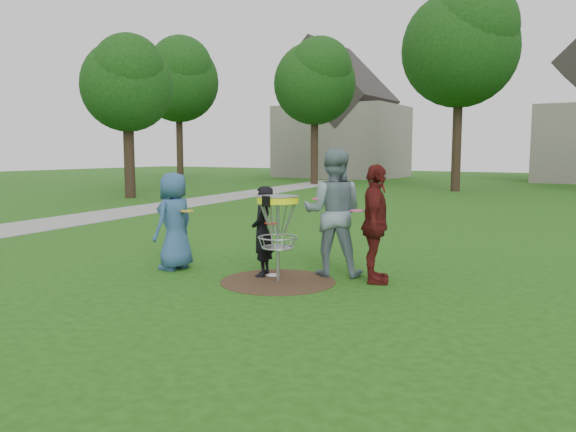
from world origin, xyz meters
The scene contains 11 objects.
ground centered at (0.00, 0.00, 0.00)m, with size 100.00×100.00×0.00m, color #19470F.
dirt_patch centered at (0.00, 0.00, 0.00)m, with size 1.80×1.80×0.01m, color #47331E.
concrete_path centered at (-10.00, 8.00, 0.01)m, with size 2.20×40.00×0.02m, color #9E9E99.
player_blue centered at (-2.02, -0.13, 0.83)m, with size 0.81×0.53×1.67m, color #2E527F.
player_black centered at (-0.43, 0.21, 0.73)m, with size 0.53×0.35×1.47m, color black.
player_grey centered at (0.51, 0.88, 1.03)m, with size 1.00×0.78×2.07m, color slate.
player_maroon centered at (1.30, 0.72, 0.91)m, with size 1.07×0.45×1.83m, color #531513.
disc_on_grass centered at (-0.29, 0.30, 0.01)m, with size 0.22×0.22×0.02m, color silver.
disc_golf_basket centered at (0.00, 0.00, 1.02)m, with size 0.66×0.67×1.38m.
held_discs centered at (-0.12, 0.30, 1.08)m, with size 3.02×0.96×0.39m.
tree_row centered at (0.44, 20.67, 6.21)m, with size 51.20×17.42×9.90m.
Camera 1 is at (4.60, -7.22, 2.02)m, focal length 35.00 mm.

